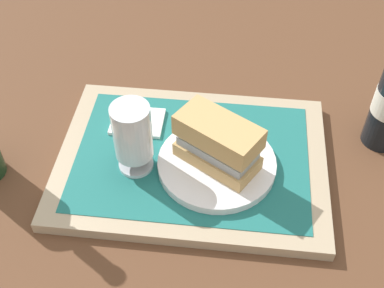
% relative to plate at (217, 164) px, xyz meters
% --- Properties ---
extents(ground_plane, '(3.00, 3.00, 0.00)m').
position_rel_plate_xyz_m(ground_plane, '(0.04, -0.02, -0.03)').
color(ground_plane, brown).
extents(tray, '(0.44, 0.32, 0.02)m').
position_rel_plate_xyz_m(tray, '(0.04, -0.02, -0.02)').
color(tray, tan).
rests_on(tray, ground_plane).
extents(placemat, '(0.38, 0.27, 0.00)m').
position_rel_plate_xyz_m(placemat, '(0.04, -0.02, -0.01)').
color(placemat, '#1E6B66').
rests_on(placemat, tray).
extents(plate, '(0.19, 0.19, 0.01)m').
position_rel_plate_xyz_m(plate, '(0.00, 0.00, 0.00)').
color(plate, white).
rests_on(plate, placemat).
extents(sandwich, '(0.14, 0.12, 0.08)m').
position_rel_plate_xyz_m(sandwich, '(0.00, -0.00, 0.05)').
color(sandwich, tan).
rests_on(sandwich, plate).
extents(beer_glass, '(0.06, 0.06, 0.12)m').
position_rel_plate_xyz_m(beer_glass, '(0.13, 0.01, 0.06)').
color(beer_glass, silver).
rests_on(beer_glass, placemat).
extents(napkin_folded, '(0.09, 0.07, 0.01)m').
position_rel_plate_xyz_m(napkin_folded, '(0.15, -0.09, -0.00)').
color(napkin_folded, white).
rests_on(napkin_folded, placemat).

